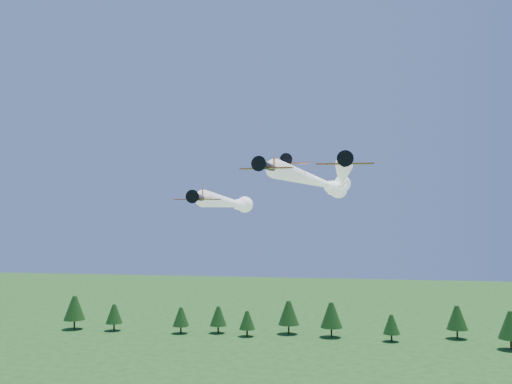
% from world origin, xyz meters
% --- Properties ---
extents(plane_lead, '(12.29, 57.66, 3.70)m').
position_xyz_m(plane_lead, '(4.67, 23.07, 45.34)').
color(plane_lead, black).
rests_on(plane_lead, ground).
extents(plane_left, '(8.03, 55.52, 3.70)m').
position_xyz_m(plane_left, '(-12.64, 30.70, 41.88)').
color(plane_left, black).
rests_on(plane_left, ground).
extents(plane_right, '(7.87, 56.79, 3.70)m').
position_xyz_m(plane_right, '(8.40, 32.02, 46.70)').
color(plane_right, black).
rests_on(plane_right, ground).
extents(plane_slot, '(6.69, 7.28, 2.36)m').
position_xyz_m(plane_slot, '(0.85, 8.46, 47.60)').
color(plane_slot, black).
rests_on(plane_slot, ground).
extents(treeline, '(172.20, 20.67, 11.62)m').
position_xyz_m(treeline, '(1.27, 110.47, 6.64)').
color(treeline, '#382314').
rests_on(treeline, ground).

